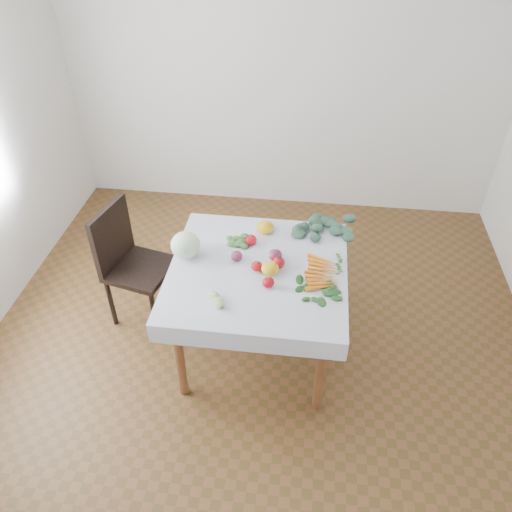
{
  "coord_description": "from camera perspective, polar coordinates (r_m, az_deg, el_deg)",
  "views": [
    {
      "loc": [
        0.29,
        -2.39,
        2.81
      ],
      "look_at": [
        -0.02,
        0.05,
        0.82
      ],
      "focal_mm": 35.0,
      "sensor_mm": 36.0,
      "label": 1
    }
  ],
  "objects": [
    {
      "name": "ground",
      "position": [
        3.7,
        0.19,
        -10.39
      ],
      "size": [
        4.0,
        4.0,
        0.0
      ],
      "primitive_type": "plane",
      "color": "brown"
    },
    {
      "name": "back_wall",
      "position": [
        4.64,
        3.42,
        20.59
      ],
      "size": [
        4.0,
        0.04,
        2.7
      ],
      "primitive_type": "cube",
      "color": "white",
      "rests_on": "ground"
    },
    {
      "name": "table",
      "position": [
        3.23,
        0.21,
        -2.83
      ],
      "size": [
        1.0,
        1.0,
        0.75
      ],
      "color": "brown",
      "rests_on": "ground"
    },
    {
      "name": "tablecloth",
      "position": [
        3.17,
        0.21,
        -1.5
      ],
      "size": [
        1.12,
        1.12,
        0.01
      ],
      "primitive_type": "cube",
      "color": "white",
      "rests_on": "table"
    },
    {
      "name": "chair",
      "position": [
        3.71,
        -14.38,
        -0.18
      ],
      "size": [
        0.51,
        0.51,
        0.94
      ],
      "color": "black",
      "rests_on": "ground"
    },
    {
      "name": "cabbage",
      "position": [
        3.25,
        -8.06,
        1.26
      ],
      "size": [
        0.25,
        0.25,
        0.17
      ],
      "primitive_type": "ellipsoid",
      "rotation": [
        0.0,
        0.0,
        0.39
      ],
      "color": "silver",
      "rests_on": "tablecloth"
    },
    {
      "name": "tomato_a",
      "position": [
        3.14,
        0.07,
        -1.16
      ],
      "size": [
        0.08,
        0.08,
        0.06
      ],
      "primitive_type": "ellipsoid",
      "rotation": [
        0.0,
        0.0,
        0.22
      ],
      "color": "#A80B15",
      "rests_on": "tablecloth"
    },
    {
      "name": "tomato_b",
      "position": [
        3.34,
        -0.61,
        1.84
      ],
      "size": [
        0.1,
        0.1,
        0.07
      ],
      "primitive_type": "ellipsoid",
      "rotation": [
        0.0,
        0.0,
        0.32
      ],
      "color": "#A80B15",
      "rests_on": "tablecloth"
    },
    {
      "name": "tomato_c",
      "position": [
        3.16,
        2.54,
        -0.76
      ],
      "size": [
        0.09,
        0.09,
        0.08
      ],
      "primitive_type": "ellipsoid",
      "rotation": [
        0.0,
        0.0,
        -0.04
      ],
      "color": "#A80B15",
      "rests_on": "tablecloth"
    },
    {
      "name": "tomato_d",
      "position": [
        3.02,
        1.42,
        -3.02
      ],
      "size": [
        0.07,
        0.07,
        0.06
      ],
      "primitive_type": "ellipsoid",
      "rotation": [
        0.0,
        0.0,
        0.0
      ],
      "color": "#A80B15",
      "rests_on": "tablecloth"
    },
    {
      "name": "heirloom_back",
      "position": [
        3.45,
        1.07,
        3.33
      ],
      "size": [
        0.16,
        0.16,
        0.09
      ],
      "primitive_type": "ellipsoid",
      "rotation": [
        0.0,
        0.0,
        0.44
      ],
      "color": "gold",
      "rests_on": "tablecloth"
    },
    {
      "name": "heirloom_front",
      "position": [
        3.11,
        1.61,
        -1.45
      ],
      "size": [
        0.14,
        0.14,
        0.08
      ],
      "primitive_type": "ellipsoid",
      "rotation": [
        0.0,
        0.0,
        0.3
      ],
      "color": "gold",
      "rests_on": "tablecloth"
    },
    {
      "name": "onion_a",
      "position": [
        3.22,
        -2.23,
        0.0
      ],
      "size": [
        0.09,
        0.09,
        0.06
      ],
      "primitive_type": "ellipsoid",
      "rotation": [
        0.0,
        0.0,
        -0.28
      ],
      "color": "#58193E",
      "rests_on": "tablecloth"
    },
    {
      "name": "onion_b",
      "position": [
        3.21,
        2.21,
        0.11
      ],
      "size": [
        0.1,
        0.1,
        0.08
      ],
      "primitive_type": "ellipsoid",
      "rotation": [
        0.0,
        0.0,
        -0.15
      ],
      "color": "#58193E",
      "rests_on": "tablecloth"
    },
    {
      "name": "tomatillo_cluster",
      "position": [
        2.93,
        -4.28,
        -5.12
      ],
      "size": [
        0.13,
        0.1,
        0.04
      ],
      "color": "#A3B96A",
      "rests_on": "tablecloth"
    },
    {
      "name": "carrot_bunch",
      "position": [
        3.14,
        7.65,
        -1.95
      ],
      "size": [
        0.21,
        0.36,
        0.03
      ],
      "color": "orange",
      "rests_on": "tablecloth"
    },
    {
      "name": "kale_bunch",
      "position": [
        3.51,
        7.72,
        3.34
      ],
      "size": [
        0.37,
        0.34,
        0.05
      ],
      "color": "#355644",
      "rests_on": "tablecloth"
    },
    {
      "name": "basil_bunch",
      "position": [
        3.02,
        7.44,
        -4.09
      ],
      "size": [
        0.27,
        0.23,
        0.01
      ],
      "color": "#1F5119",
      "rests_on": "tablecloth"
    },
    {
      "name": "dill_bunch",
      "position": [
        3.37,
        -2.48,
        1.61
      ],
      "size": [
        0.19,
        0.19,
        0.02
      ],
      "color": "#4C863D",
      "rests_on": "tablecloth"
    }
  ]
}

